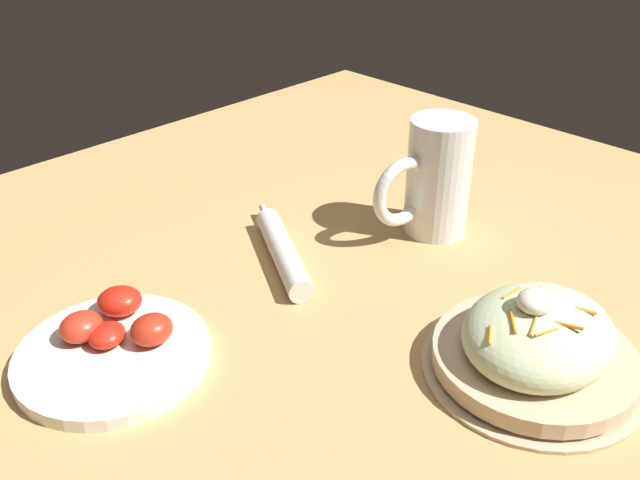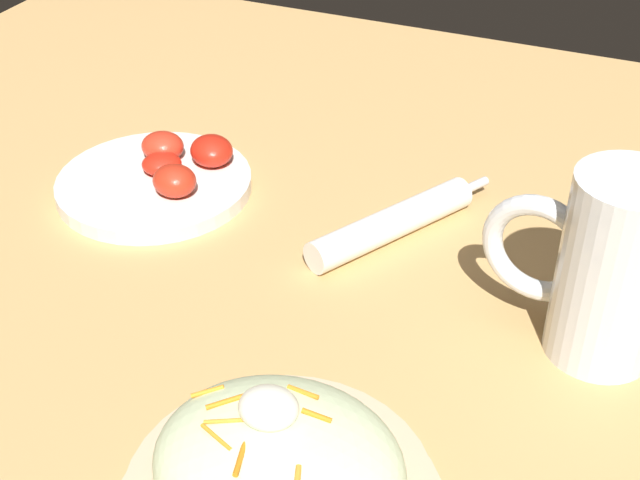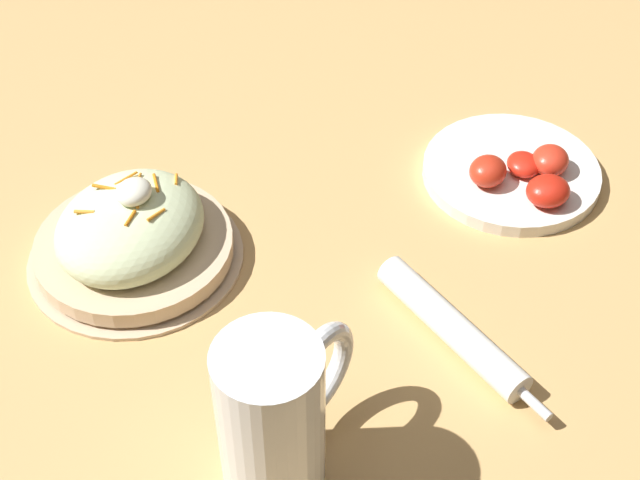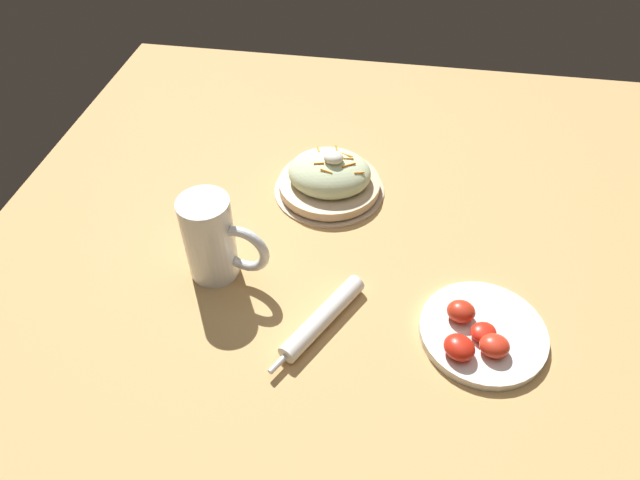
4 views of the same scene
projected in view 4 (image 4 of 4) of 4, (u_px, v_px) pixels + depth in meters
ground_plane at (358, 245)px, 1.05m from camera, size 1.43×1.43×0.00m
salad_plate at (329, 178)px, 1.14m from camera, size 0.23×0.23×0.10m
beer_mug at (213, 243)px, 0.96m from camera, size 0.15×0.09×0.16m
napkin_roll at (323, 318)px, 0.91m from camera, size 0.13×0.21×0.03m
tomato_plate at (480, 333)px, 0.89m from camera, size 0.20×0.20×0.05m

